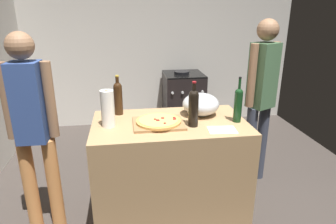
% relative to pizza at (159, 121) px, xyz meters
% --- Properties ---
extents(ground_plane, '(4.45, 3.61, 0.02)m').
position_rel_pizza_xyz_m(ground_plane, '(0.19, 0.98, -0.97)').
color(ground_plane, '#3F3833').
extents(kitchen_wall_rear, '(4.45, 0.10, 2.60)m').
position_rel_pizza_xyz_m(kitchen_wall_rear, '(0.19, 2.53, 0.34)').
color(kitchen_wall_rear, beige).
rests_on(kitchen_wall_rear, ground_plane).
extents(counter, '(1.25, 0.73, 0.93)m').
position_rel_pizza_xyz_m(counter, '(0.10, 0.05, -0.50)').
color(counter, tan).
rests_on(counter, ground_plane).
extents(cutting_board, '(0.40, 0.32, 0.02)m').
position_rel_pizza_xyz_m(cutting_board, '(-0.00, 0.00, -0.02)').
color(cutting_board, '#9E7247').
rests_on(cutting_board, counter).
extents(pizza, '(0.36, 0.36, 0.03)m').
position_rel_pizza_xyz_m(pizza, '(0.00, 0.00, 0.00)').
color(pizza, tan).
rests_on(pizza, cutting_board).
extents(mixing_bowl, '(0.31, 0.31, 0.19)m').
position_rel_pizza_xyz_m(mixing_bowl, '(0.38, 0.18, 0.06)').
color(mixing_bowl, '#B2B2B7').
rests_on(mixing_bowl, counter).
extents(paper_towel_roll, '(0.10, 0.10, 0.29)m').
position_rel_pizza_xyz_m(paper_towel_roll, '(-0.39, 0.02, 0.11)').
color(paper_towel_roll, white).
rests_on(paper_towel_roll, counter).
extents(wine_bottle_dark, '(0.07, 0.07, 0.34)m').
position_rel_pizza_xyz_m(wine_bottle_dark, '(-0.31, 0.30, 0.13)').
color(wine_bottle_dark, '#331E0F').
rests_on(wine_bottle_dark, counter).
extents(wine_bottle_amber, '(0.08, 0.08, 0.36)m').
position_rel_pizza_xyz_m(wine_bottle_amber, '(0.26, -0.07, 0.13)').
color(wine_bottle_amber, black).
rests_on(wine_bottle_amber, counter).
extents(wine_bottle_clear, '(0.06, 0.06, 0.37)m').
position_rel_pizza_xyz_m(wine_bottle_clear, '(0.64, -0.02, 0.12)').
color(wine_bottle_clear, '#143819').
rests_on(wine_bottle_clear, counter).
extents(recipe_sheet, '(0.22, 0.17, 0.00)m').
position_rel_pizza_xyz_m(recipe_sheet, '(0.46, -0.18, -0.03)').
color(recipe_sheet, white).
rests_on(recipe_sheet, counter).
extents(stove, '(0.58, 0.63, 0.92)m').
position_rel_pizza_xyz_m(stove, '(0.63, 2.13, -0.52)').
color(stove, black).
rests_on(stove, ground_plane).
extents(person_in_stripes, '(0.38, 0.21, 1.65)m').
position_rel_pizza_xyz_m(person_in_stripes, '(-0.97, 0.08, -0.01)').
color(person_in_stripes, '#D88C4C').
rests_on(person_in_stripes, ground_plane).
extents(person_in_red, '(0.37, 0.28, 1.72)m').
position_rel_pizza_xyz_m(person_in_red, '(1.10, 0.54, 0.04)').
color(person_in_red, '#383D4C').
rests_on(person_in_red, ground_plane).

